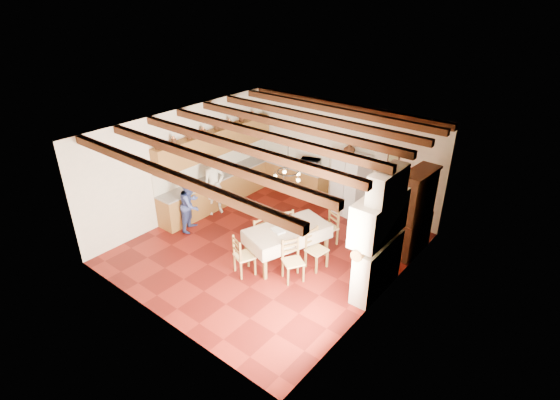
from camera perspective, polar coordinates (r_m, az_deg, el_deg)
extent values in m
cube|color=#4F0F0B|center=(10.91, -1.41, -6.31)|extent=(6.00, 6.50, 0.02)
cube|color=silver|center=(9.59, -1.61, 8.94)|extent=(6.00, 6.50, 0.02)
cube|color=#F6E7CB|center=(12.61, 8.19, 5.90)|extent=(6.00, 0.02, 3.00)
cube|color=#F6E7CB|center=(8.30, -16.35, -6.95)|extent=(6.00, 0.02, 3.00)
cube|color=#F6E7CB|center=(12.17, -12.40, 4.74)|extent=(0.02, 6.50, 3.00)
cube|color=#F6E7CB|center=(8.75, 13.74, -4.69)|extent=(0.02, 6.50, 3.00)
cube|color=brown|center=(13.00, -7.53, 1.47)|extent=(0.60, 4.30, 0.86)
cube|color=brown|center=(13.58, 1.63, 2.85)|extent=(2.30, 0.60, 0.86)
cube|color=slate|center=(12.82, -7.65, 3.29)|extent=(0.62, 4.30, 0.04)
cube|color=slate|center=(13.40, 1.66, 4.61)|extent=(2.34, 0.62, 0.04)
cube|color=beige|center=(12.89, -8.62, 4.90)|extent=(0.03, 4.30, 0.60)
cube|color=beige|center=(13.50, 2.42, 6.22)|extent=(2.30, 0.03, 0.60)
cube|color=brown|center=(12.55, -8.32, 7.49)|extent=(0.35, 4.20, 0.70)
cube|color=black|center=(11.81, 14.65, 5.61)|extent=(0.34, 0.03, 0.42)
cube|color=silver|center=(12.29, 9.21, 2.02)|extent=(0.94, 0.81, 1.73)
cube|color=beige|center=(10.10, 0.97, -3.79)|extent=(1.53, 2.13, 0.05)
cube|color=brown|center=(10.24, -4.29, -6.16)|extent=(0.09, 0.09, 0.79)
cube|color=brown|center=(9.66, -1.99, -8.34)|extent=(0.09, 0.09, 0.79)
cube|color=brown|center=(11.02, 3.52, -3.53)|extent=(0.09, 0.09, 0.79)
cube|color=brown|center=(10.49, 6.07, -5.36)|extent=(0.09, 0.09, 0.79)
torus|color=black|center=(9.44, 1.04, 3.72)|extent=(0.47, 0.47, 0.03)
imported|color=beige|center=(12.26, -8.58, 1.89)|extent=(0.60, 0.72, 1.69)
imported|color=#39478C|center=(11.58, -11.61, -0.60)|extent=(0.78, 0.86, 1.45)
imported|color=red|center=(9.98, 11.85, -5.40)|extent=(0.46, 0.90, 1.47)
imported|color=silver|center=(12.97, 3.98, 4.65)|extent=(0.69, 0.58, 0.33)
imported|color=#3A210C|center=(11.95, 9.07, 6.64)|extent=(0.33, 0.33, 0.32)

